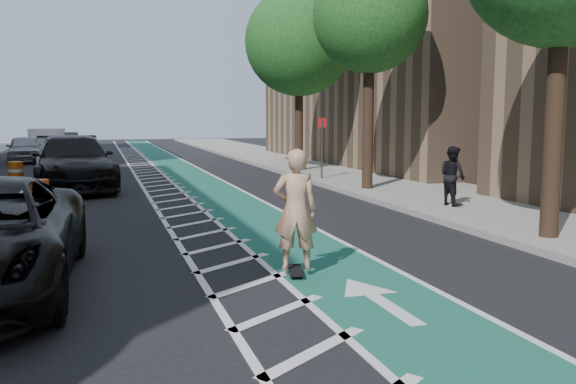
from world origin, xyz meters
name	(u,v)px	position (x,y,z in m)	size (l,w,h in m)	color
ground	(144,270)	(0.00, 0.00, 0.00)	(120.00, 120.00, 0.00)	black
bike_lane	(214,192)	(3.00, 10.00, 0.01)	(2.00, 90.00, 0.01)	#1A5C44
buffer_strip	(169,194)	(1.50, 10.00, 0.01)	(1.40, 90.00, 0.01)	silver
sidewalk_right	(389,184)	(9.50, 10.00, 0.07)	(5.00, 90.00, 0.15)	gray
curb_right	(327,186)	(7.05, 10.00, 0.08)	(0.12, 90.00, 0.16)	gray
tree_r_c	(376,14)	(7.90, 8.00, 5.77)	(4.20, 4.20, 7.90)	#382619
tree_r_d	(297,43)	(7.90, 16.00, 5.77)	(4.20, 4.20, 7.90)	#382619
sign_post	(322,147)	(7.60, 12.00, 1.35)	(0.35, 0.08, 2.47)	#4C4C4C
skateboard	(295,270)	(2.30, -1.07, 0.08)	(0.38, 0.78, 0.10)	black
skateboarder	(295,210)	(2.30, -1.07, 1.07)	(0.71, 0.46, 1.94)	tan
suv_far	(73,163)	(-1.55, 12.34, 0.93)	(2.62, 6.44, 1.87)	black
car_silver	(24,149)	(-4.63, 26.40, 0.75)	(1.77, 4.39, 1.50)	#A0A2A6
car_grey	(64,145)	(-2.72, 30.33, 0.77)	(1.64, 4.70, 1.55)	#515155
pedestrian	(452,176)	(8.43, 4.13, 0.95)	(0.78, 0.61, 1.60)	black
box_truck	(47,145)	(-3.66, 29.56, 0.83)	(2.00, 4.33, 1.80)	white
barrel_a	(39,198)	(-2.20, 6.88, 0.42)	(0.66, 0.66, 0.90)	#DB410B
barrel_b	(16,175)	(-3.60, 13.99, 0.42)	(0.66, 0.66, 0.90)	#DD5D0B
barrel_c	(57,162)	(-2.47, 19.00, 0.48)	(0.75, 0.75, 1.02)	#FF580D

